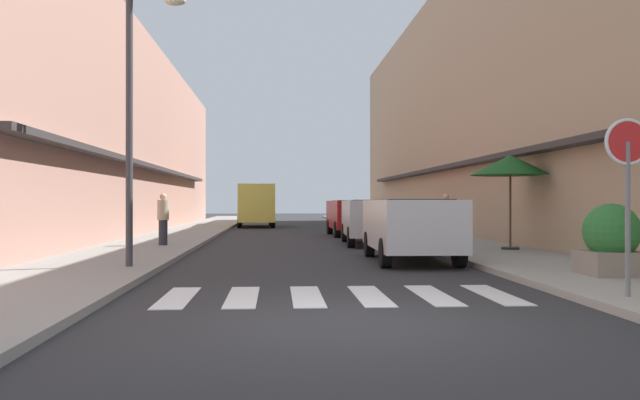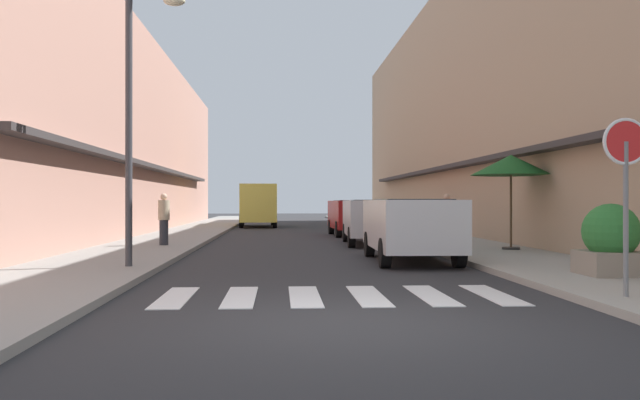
{
  "view_description": "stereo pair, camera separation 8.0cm",
  "coord_description": "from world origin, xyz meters",
  "px_view_note": "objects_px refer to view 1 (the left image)",
  "views": [
    {
      "loc": [
        -0.93,
        -7.64,
        1.42
      ],
      "look_at": [
        0.14,
        8.36,
        1.45
      ],
      "focal_mm": 36.96,
      "sensor_mm": 36.0,
      "label": 1
    },
    {
      "loc": [
        -0.85,
        -7.64,
        1.42
      ],
      "look_at": [
        0.14,
        8.36,
        1.45
      ],
      "focal_mm": 36.96,
      "sensor_mm": 36.0,
      "label": 2
    }
  ],
  "objects_px": {
    "parked_car_mid": "(372,217)",
    "round_street_sign": "(628,160)",
    "parked_car_far": "(352,213)",
    "street_lamp": "(139,97)",
    "planter_corner": "(611,241)",
    "pedestrian_walking_far": "(446,217)",
    "cafe_umbrella": "(510,166)",
    "pedestrian_walking_near": "(163,218)",
    "parked_car_near": "(410,223)",
    "delivery_van": "(256,202)"
  },
  "relations": [
    {
      "from": "parked_car_far",
      "to": "pedestrian_walking_near",
      "type": "xyz_separation_m",
      "value": [
        -6.5,
        -7.23,
        0.0
      ]
    },
    {
      "from": "delivery_van",
      "to": "cafe_umbrella",
      "type": "distance_m",
      "value": 20.94
    },
    {
      "from": "parked_car_near",
      "to": "delivery_van",
      "type": "distance_m",
      "value": 22.14
    },
    {
      "from": "street_lamp",
      "to": "cafe_umbrella",
      "type": "xyz_separation_m",
      "value": [
        9.08,
        4.05,
        -1.13
      ]
    },
    {
      "from": "parked_car_near",
      "to": "parked_car_far",
      "type": "height_order",
      "value": "same"
    },
    {
      "from": "round_street_sign",
      "to": "pedestrian_walking_far",
      "type": "xyz_separation_m",
      "value": [
        0.53,
        11.68,
        -1.06
      ]
    },
    {
      "from": "cafe_umbrella",
      "to": "street_lamp",
      "type": "bearing_deg",
      "value": -155.97
    },
    {
      "from": "delivery_van",
      "to": "parked_car_far",
      "type": "bearing_deg",
      "value": -66.73
    },
    {
      "from": "delivery_van",
      "to": "cafe_umbrella",
      "type": "height_order",
      "value": "cafe_umbrella"
    },
    {
      "from": "parked_car_far",
      "to": "cafe_umbrella",
      "type": "height_order",
      "value": "cafe_umbrella"
    },
    {
      "from": "delivery_van",
      "to": "planter_corner",
      "type": "distance_m",
      "value": 26.66
    },
    {
      "from": "parked_car_near",
      "to": "parked_car_mid",
      "type": "xyz_separation_m",
      "value": [
        0.0,
        6.17,
        -0.0
      ]
    },
    {
      "from": "parked_car_mid",
      "to": "planter_corner",
      "type": "height_order",
      "value": "parked_car_mid"
    },
    {
      "from": "parked_car_mid",
      "to": "round_street_sign",
      "type": "distance_m",
      "value": 12.89
    },
    {
      "from": "pedestrian_walking_far",
      "to": "pedestrian_walking_near",
      "type": "bearing_deg",
      "value": -91.76
    },
    {
      "from": "parked_car_near",
      "to": "planter_corner",
      "type": "distance_m",
      "value": 4.86
    },
    {
      "from": "parked_car_mid",
      "to": "round_street_sign",
      "type": "xyz_separation_m",
      "value": [
        1.65,
        -12.74,
        1.06
      ]
    },
    {
      "from": "round_street_sign",
      "to": "pedestrian_walking_far",
      "type": "distance_m",
      "value": 11.74
    },
    {
      "from": "parked_car_near",
      "to": "street_lamp",
      "type": "distance_m",
      "value": 6.71
    },
    {
      "from": "delivery_van",
      "to": "planter_corner",
      "type": "bearing_deg",
      "value": -74.64
    },
    {
      "from": "round_street_sign",
      "to": "street_lamp",
      "type": "relative_size",
      "value": 0.44
    },
    {
      "from": "planter_corner",
      "to": "pedestrian_walking_far",
      "type": "bearing_deg",
      "value": 93.78
    },
    {
      "from": "planter_corner",
      "to": "parked_car_far",
      "type": "bearing_deg",
      "value": 100.01
    },
    {
      "from": "cafe_umbrella",
      "to": "planter_corner",
      "type": "bearing_deg",
      "value": -93.78
    },
    {
      "from": "parked_car_far",
      "to": "street_lamp",
      "type": "distance_m",
      "value": 15.09
    },
    {
      "from": "parked_car_far",
      "to": "cafe_umbrella",
      "type": "xyz_separation_m",
      "value": [
        3.19,
        -9.59,
        1.47
      ]
    },
    {
      "from": "parked_car_far",
      "to": "planter_corner",
      "type": "distance_m",
      "value": 16.0
    },
    {
      "from": "cafe_umbrella",
      "to": "pedestrian_walking_far",
      "type": "height_order",
      "value": "cafe_umbrella"
    },
    {
      "from": "street_lamp",
      "to": "pedestrian_walking_far",
      "type": "relative_size",
      "value": 3.63
    },
    {
      "from": "parked_car_far",
      "to": "delivery_van",
      "type": "height_order",
      "value": "delivery_van"
    },
    {
      "from": "pedestrian_walking_near",
      "to": "cafe_umbrella",
      "type": "bearing_deg",
      "value": 112.21
    },
    {
      "from": "parked_car_near",
      "to": "parked_car_mid",
      "type": "distance_m",
      "value": 6.17
    },
    {
      "from": "parked_car_far",
      "to": "planter_corner",
      "type": "xyz_separation_m",
      "value": [
        2.78,
        -15.75,
        -0.21
      ]
    },
    {
      "from": "delivery_van",
      "to": "pedestrian_walking_near",
      "type": "bearing_deg",
      "value": -97.36
    },
    {
      "from": "pedestrian_walking_near",
      "to": "delivery_van",
      "type": "bearing_deg",
      "value": -151.43
    },
    {
      "from": "parked_car_far",
      "to": "delivery_van",
      "type": "bearing_deg",
      "value": 113.27
    },
    {
      "from": "parked_car_near",
      "to": "pedestrian_walking_far",
      "type": "distance_m",
      "value": 5.55
    },
    {
      "from": "cafe_umbrella",
      "to": "planter_corner",
      "type": "distance_m",
      "value": 6.4
    },
    {
      "from": "parked_car_far",
      "to": "parked_car_near",
      "type": "bearing_deg",
      "value": -90.0
    },
    {
      "from": "street_lamp",
      "to": "cafe_umbrella",
      "type": "distance_m",
      "value": 10.01
    },
    {
      "from": "delivery_van",
      "to": "planter_corner",
      "type": "height_order",
      "value": "delivery_van"
    },
    {
      "from": "parked_car_mid",
      "to": "delivery_van",
      "type": "distance_m",
      "value": 16.13
    },
    {
      "from": "parked_car_far",
      "to": "pedestrian_walking_far",
      "type": "distance_m",
      "value": 7.01
    },
    {
      "from": "pedestrian_walking_far",
      "to": "round_street_sign",
      "type": "bearing_deg",
      "value": -8.07
    },
    {
      "from": "delivery_van",
      "to": "round_street_sign",
      "type": "relative_size",
      "value": 2.25
    },
    {
      "from": "delivery_van",
      "to": "cafe_umbrella",
      "type": "xyz_separation_m",
      "value": [
        7.47,
        -19.54,
        0.98
      ]
    },
    {
      "from": "parked_car_near",
      "to": "pedestrian_walking_far",
      "type": "bearing_deg",
      "value": 66.89
    },
    {
      "from": "parked_car_mid",
      "to": "pedestrian_walking_near",
      "type": "distance_m",
      "value": 6.7
    },
    {
      "from": "round_street_sign",
      "to": "street_lamp",
      "type": "bearing_deg",
      "value": 148.09
    },
    {
      "from": "parked_car_far",
      "to": "street_lamp",
      "type": "xyz_separation_m",
      "value": [
        -5.9,
        -13.64,
        2.6
      ]
    }
  ]
}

